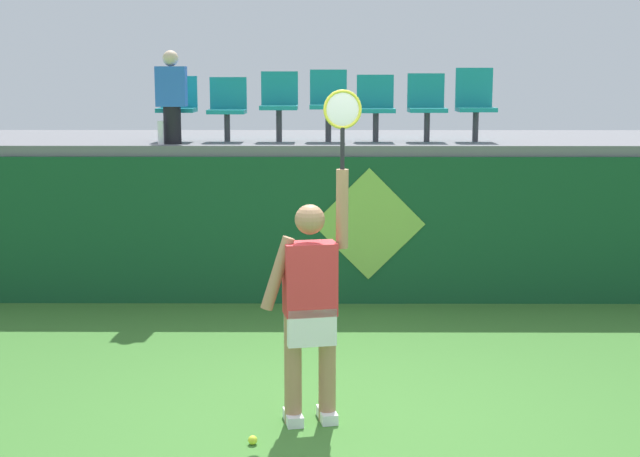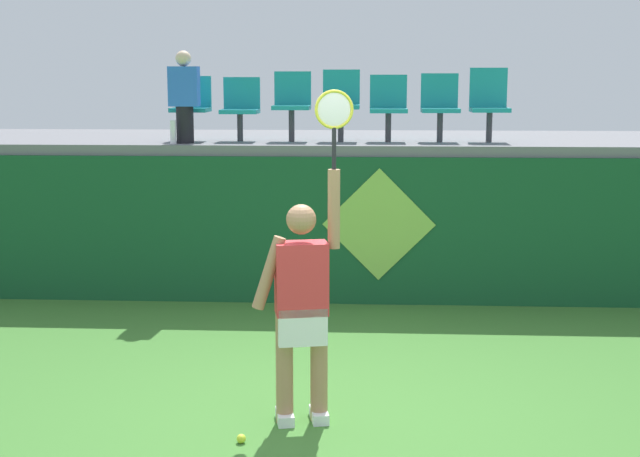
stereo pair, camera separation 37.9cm
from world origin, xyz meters
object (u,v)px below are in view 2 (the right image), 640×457
at_px(tennis_player, 302,301).
at_px(stadium_chair_1, 241,106).
at_px(stadium_chair_0, 191,105).
at_px(stadium_chair_2, 292,102).
at_px(stadium_chair_4, 388,105).
at_px(stadium_chair_6, 489,102).
at_px(spectator_0, 184,96).
at_px(water_bottle, 173,132).
at_px(stadium_chair_3, 341,101).
at_px(tennis_ball, 241,439).
at_px(stadium_chair_5, 440,104).

xyz_separation_m(tennis_player, stadium_chair_1, (-1.06, 4.28, 1.29)).
relative_size(stadium_chair_0, stadium_chair_2, 0.93).
bearing_deg(stadium_chair_4, stadium_chair_6, 0.36).
bearing_deg(stadium_chair_0, tennis_player, -68.92).
bearing_deg(spectator_0, water_bottle, -129.13).
xyz_separation_m(stadium_chair_3, spectator_0, (-1.79, -0.41, 0.07)).
bearing_deg(stadium_chair_2, water_bottle, -157.67).
relative_size(water_bottle, spectator_0, 0.26).
distance_m(tennis_ball, stadium_chair_6, 5.70).
xyz_separation_m(stadium_chair_0, stadium_chair_1, (0.59, 0.00, -0.01)).
xyz_separation_m(tennis_player, stadium_chair_0, (-1.65, 4.28, 1.30)).
relative_size(water_bottle, stadium_chair_3, 0.32).
height_order(stadium_chair_1, stadium_chair_4, stadium_chair_4).
relative_size(stadium_chair_1, stadium_chair_2, 0.92).
relative_size(tennis_ball, stadium_chair_6, 0.08).
xyz_separation_m(stadium_chair_6, spectator_0, (-3.53, -0.41, 0.08)).
distance_m(tennis_player, tennis_ball, 1.07).
relative_size(stadium_chair_3, stadium_chair_5, 1.06).
distance_m(stadium_chair_2, stadium_chair_3, 0.58).
bearing_deg(tennis_ball, tennis_player, 46.90).
bearing_deg(tennis_player, stadium_chair_1, 103.87).
bearing_deg(stadium_chair_5, stadium_chair_0, -179.93).
bearing_deg(stadium_chair_2, stadium_chair_0, -179.89).
distance_m(tennis_player, stadium_chair_3, 4.49).
relative_size(stadium_chair_1, stadium_chair_3, 0.89).
height_order(tennis_ball, spectator_0, spectator_0).
bearing_deg(stadium_chair_5, tennis_player, -107.00).
distance_m(stadium_chair_0, stadium_chair_6, 3.53).
xyz_separation_m(stadium_chair_0, stadium_chair_6, (3.53, 0.01, 0.04)).
relative_size(tennis_ball, stadium_chair_2, 0.08).
relative_size(stadium_chair_2, stadium_chair_5, 1.03).
bearing_deg(tennis_player, tennis_ball, -133.10).
bearing_deg(spectator_0, stadium_chair_0, 90.00).
height_order(stadium_chair_6, spectator_0, spectator_0).
xyz_separation_m(stadium_chair_1, spectator_0, (-0.59, -0.40, 0.13)).
relative_size(water_bottle, stadium_chair_6, 0.31).
height_order(tennis_player, stadium_chair_2, stadium_chair_2).
height_order(tennis_player, stadium_chair_0, stadium_chair_0).
distance_m(stadium_chair_2, spectator_0, 1.28).
bearing_deg(stadium_chair_0, tennis_ball, -75.21).
xyz_separation_m(water_bottle, stadium_chair_6, (3.65, 0.55, 0.33)).
distance_m(stadium_chair_1, stadium_chair_6, 2.94).
distance_m(stadium_chair_1, stadium_chair_4, 1.76).
bearing_deg(tennis_player, water_bottle, 115.23).
bearing_deg(stadium_chair_0, stadium_chair_5, 0.07).
distance_m(tennis_player, stadium_chair_6, 4.87).
bearing_deg(stadium_chair_3, stadium_chair_4, -0.11).
height_order(stadium_chair_1, stadium_chair_5, stadium_chair_5).
bearing_deg(tennis_player, stadium_chair_5, 73.00).
bearing_deg(stadium_chair_1, stadium_chair_5, 0.07).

